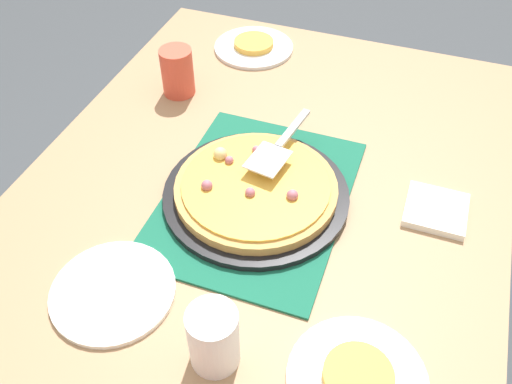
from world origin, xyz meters
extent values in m
plane|color=#3D4247|center=(0.00, 0.00, 0.00)|extent=(8.00, 8.00, 0.00)
cube|color=#9E7A56|center=(0.00, 0.00, 0.73)|extent=(1.40, 1.00, 0.03)
cube|color=#9E7A56|center=(-0.64, -0.44, 0.36)|extent=(0.07, 0.07, 0.72)
cube|color=#9E7A56|center=(-0.64, 0.44, 0.36)|extent=(0.07, 0.07, 0.72)
cube|color=#145B42|center=(0.00, 0.00, 0.75)|extent=(0.48, 0.36, 0.01)
cylinder|color=black|center=(0.00, 0.00, 0.76)|extent=(0.38, 0.38, 0.01)
cylinder|color=tan|center=(0.00, 0.00, 0.78)|extent=(0.33, 0.33, 0.02)
cylinder|color=gold|center=(0.00, 0.00, 0.79)|extent=(0.30, 0.30, 0.01)
sphere|color=#E5CC7F|center=(-0.05, -0.03, 0.80)|extent=(0.02, 0.02, 0.02)
sphere|color=#B76675|center=(0.04, -0.09, 0.80)|extent=(0.02, 0.02, 0.02)
sphere|color=#B76675|center=(0.01, 0.08, 0.80)|extent=(0.02, 0.02, 0.02)
sphere|color=#B76675|center=(0.03, 0.00, 0.80)|extent=(0.02, 0.02, 0.02)
sphere|color=#B76675|center=(-0.05, 0.03, 0.80)|extent=(0.02, 0.02, 0.02)
sphere|color=#B76675|center=(-0.04, -0.07, 0.80)|extent=(0.02, 0.02, 0.02)
sphere|color=#E5CC7F|center=(-0.05, -0.10, 0.80)|extent=(0.03, 0.03, 0.03)
sphere|color=#B76675|center=(-0.09, -0.03, 0.80)|extent=(0.02, 0.02, 0.02)
cylinder|color=white|center=(-0.55, -0.20, 0.76)|extent=(0.22, 0.22, 0.01)
cylinder|color=white|center=(0.32, 0.28, 0.76)|extent=(0.22, 0.22, 0.01)
cylinder|color=white|center=(0.30, -0.16, 0.76)|extent=(0.22, 0.22, 0.01)
cylinder|color=gold|center=(-0.55, -0.20, 0.77)|extent=(0.11, 0.11, 0.02)
cylinder|color=gold|center=(0.32, 0.28, 0.77)|extent=(0.11, 0.11, 0.02)
cylinder|color=#E04C38|center=(-0.29, -0.31, 0.81)|extent=(0.08, 0.08, 0.12)
cylinder|color=white|center=(0.35, 0.06, 0.81)|extent=(0.08, 0.08, 0.12)
cube|color=silver|center=(-0.05, 0.01, 0.82)|extent=(0.10, 0.08, 0.00)
cube|color=#B2B2B7|center=(-0.16, 0.03, 0.82)|extent=(0.14, 0.04, 0.01)
cube|color=white|center=(-0.09, 0.35, 0.76)|extent=(0.12, 0.12, 0.02)
camera|label=1|loc=(0.73, 0.26, 1.56)|focal=38.37mm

